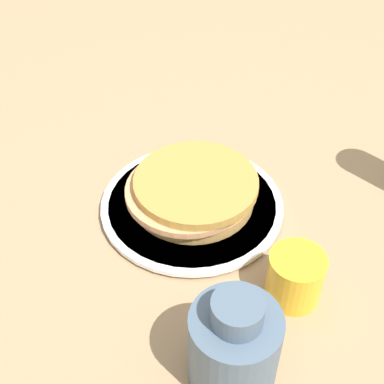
{
  "coord_description": "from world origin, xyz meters",
  "views": [
    {
      "loc": [
        0.57,
        0.13,
        0.56
      ],
      "look_at": [
        0.01,
        0.02,
        0.03
      ],
      "focal_mm": 50.0,
      "sensor_mm": 36.0,
      "label": 1
    }
  ],
  "objects_px": {
    "plate": "(192,205)",
    "pancake_stack": "(192,190)",
    "cream_jug": "(234,346)",
    "juice_glass": "(295,277)"
  },
  "relations": [
    {
      "from": "plate",
      "to": "pancake_stack",
      "type": "distance_m",
      "value": 0.03
    },
    {
      "from": "pancake_stack",
      "to": "cream_jug",
      "type": "height_order",
      "value": "cream_jug"
    },
    {
      "from": "cream_jug",
      "to": "juice_glass",
      "type": "bearing_deg",
      "value": 153.77
    },
    {
      "from": "pancake_stack",
      "to": "cream_jug",
      "type": "xyz_separation_m",
      "value": [
        0.25,
        0.09,
        0.02
      ]
    },
    {
      "from": "pancake_stack",
      "to": "plate",
      "type": "bearing_deg",
      "value": 3.39
    },
    {
      "from": "plate",
      "to": "pancake_stack",
      "type": "bearing_deg",
      "value": -176.61
    },
    {
      "from": "juice_glass",
      "to": "pancake_stack",
      "type": "bearing_deg",
      "value": -130.42
    },
    {
      "from": "plate",
      "to": "cream_jug",
      "type": "bearing_deg",
      "value": 20.68
    },
    {
      "from": "plate",
      "to": "cream_jug",
      "type": "distance_m",
      "value": 0.27
    },
    {
      "from": "plate",
      "to": "cream_jug",
      "type": "xyz_separation_m",
      "value": [
        0.25,
        0.09,
        0.05
      ]
    }
  ]
}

